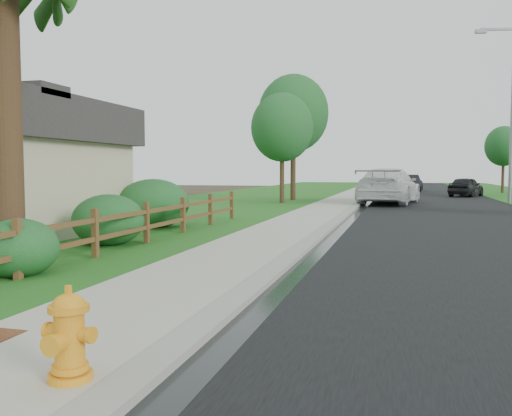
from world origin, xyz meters
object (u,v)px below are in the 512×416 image
(ranch_fence, at_px, (123,226))
(dark_car_mid, at_px, (466,187))
(fire_hydrant, at_px, (69,337))
(streetlight, at_px, (509,103))
(white_suv, at_px, (389,186))

(ranch_fence, height_order, dark_car_mid, dark_car_mid)
(fire_hydrant, bearing_deg, dark_car_mid, 79.00)
(fire_hydrant, bearing_deg, ranch_fence, 115.53)
(ranch_fence, xyz_separation_m, fire_hydrant, (3.50, -7.33, -0.14))
(streetlight, bearing_deg, white_suv, -160.47)
(dark_car_mid, xyz_separation_m, streetlight, (1.31, -7.85, 4.97))
(streetlight, bearing_deg, fire_hydrant, -106.16)
(white_suv, distance_m, dark_car_mid, 11.42)
(fire_hydrant, distance_m, streetlight, 31.38)
(ranch_fence, height_order, white_suv, white_suv)
(ranch_fence, bearing_deg, white_suv, 74.42)
(fire_hydrant, bearing_deg, white_suv, 85.62)
(dark_car_mid, bearing_deg, ranch_fence, 92.30)
(white_suv, bearing_deg, streetlight, -151.61)
(ranch_fence, relative_size, fire_hydrant, 20.54)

